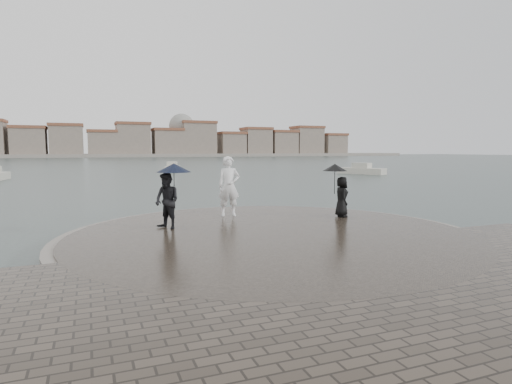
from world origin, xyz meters
name	(u,v)px	position (x,y,z in m)	size (l,w,h in m)	color
ground	(334,276)	(0.00, 0.00, 0.00)	(400.00, 400.00, 0.00)	#2B3835
kerb_ring	(272,239)	(0.00, 3.50, 0.16)	(12.50, 12.50, 0.32)	gray
quay_tip	(272,238)	(0.00, 3.50, 0.18)	(11.90, 11.90, 0.36)	#2D261E
statue	(229,186)	(-0.23, 6.97, 1.47)	(0.81, 0.53, 2.22)	white
visitor_left	(169,192)	(-2.76, 5.24, 1.50)	(1.31, 1.19, 2.04)	black
visitor_right	(340,188)	(3.49, 5.30, 1.43)	(1.04, 0.97, 1.95)	black
far_skyline	(84,142)	(-6.29, 160.71, 5.61)	(260.00, 20.00, 37.00)	gray
boats	(189,172)	(5.32, 38.91, 0.38)	(40.90, 18.57, 1.50)	beige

